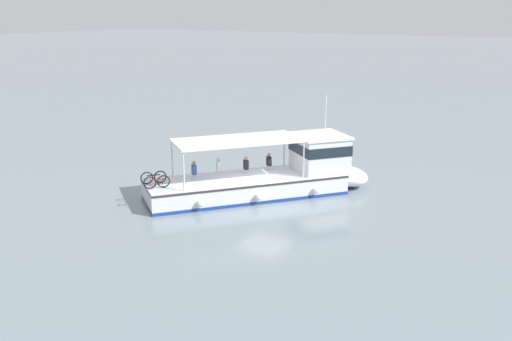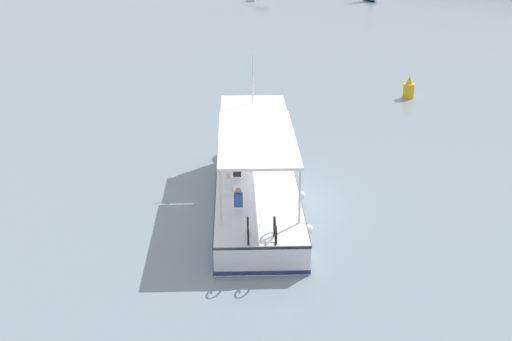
{
  "view_description": "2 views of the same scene",
  "coord_description": "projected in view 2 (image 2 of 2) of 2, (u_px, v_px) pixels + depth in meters",
  "views": [
    {
      "loc": [
        25.28,
        15.41,
        9.88
      ],
      "look_at": [
        -0.55,
        -0.93,
        1.4
      ],
      "focal_mm": 41.01,
      "sensor_mm": 36.0,
      "label": 1
    },
    {
      "loc": [
        19.56,
        -17.67,
        11.7
      ],
      "look_at": [
        -0.55,
        -0.93,
        1.4
      ],
      "focal_mm": 48.73,
      "sensor_mm": 36.0,
      "label": 2
    }
  ],
  "objects": [
    {
      "name": "ground_plane",
      "position": [
        282.0,
        200.0,
        28.79
      ],
      "size": [
        400.0,
        400.0,
        0.0
      ],
      "primitive_type": "plane",
      "color": "gray"
    },
    {
      "name": "channel_buoy",
      "position": [
        409.0,
        89.0,
        43.33
      ],
      "size": [
        0.7,
        0.7,
        1.4
      ],
      "color": "gold",
      "rests_on": "ground"
    },
    {
      "name": "ferry_main",
      "position": [
        255.0,
        170.0,
        29.2
      ],
      "size": [
        11.93,
        10.24,
        5.32
      ],
      "color": "silver",
      "rests_on": "ground"
    }
  ]
}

